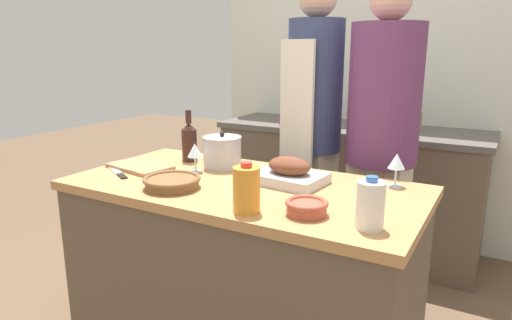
{
  "coord_description": "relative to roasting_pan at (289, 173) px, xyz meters",
  "views": [
    {
      "loc": [
        0.97,
        -1.61,
        1.43
      ],
      "look_at": [
        0.0,
        0.11,
        0.94
      ],
      "focal_mm": 32.0,
      "sensor_mm": 36.0,
      "label": 1
    }
  ],
  "objects": [
    {
      "name": "knife_chef",
      "position": [
        -0.75,
        -0.25,
        -0.04
      ],
      "size": [
        0.21,
        0.14,
        0.01
      ],
      "color": "#B7B7BC",
      "rests_on": "kitchen_island"
    },
    {
      "name": "stand_mixer",
      "position": [
        -0.54,
        1.24,
        0.13
      ],
      "size": [
        0.18,
        0.14,
        0.35
      ],
      "color": "#B22323",
      "rests_on": "back_counter"
    },
    {
      "name": "wine_glass_left",
      "position": [
        0.41,
        0.18,
        0.06
      ],
      "size": [
        0.07,
        0.07,
        0.14
      ],
      "color": "silver",
      "rests_on": "kitchen_island"
    },
    {
      "name": "cutting_board",
      "position": [
        -0.74,
        -0.13,
        -0.04
      ],
      "size": [
        0.34,
        0.24,
        0.02
      ],
      "color": "#AD7F51",
      "rests_on": "kitchen_island"
    },
    {
      "name": "back_wall",
      "position": [
        -0.17,
        1.71,
        0.37
      ],
      "size": [
        2.35,
        0.1,
        2.55
      ],
      "color": "silver",
      "rests_on": "ground_plane"
    },
    {
      "name": "person_cook_guest",
      "position": [
        0.23,
        0.62,
        0.07
      ],
      "size": [
        0.36,
        0.36,
        1.76
      ],
      "rotation": [
        0.0,
        0.0,
        -0.13
      ],
      "color": "beige",
      "rests_on": "ground_plane"
    },
    {
      "name": "kitchen_island",
      "position": [
        -0.17,
        -0.1,
        -0.47
      ],
      "size": [
        1.52,
        0.76,
        0.86
      ],
      "color": "brown",
      "rests_on": "ground_plane"
    },
    {
      "name": "juice_jug",
      "position": [
        0.02,
        -0.39,
        0.04
      ],
      "size": [
        0.1,
        0.1,
        0.18
      ],
      "color": "orange",
      "rests_on": "kitchen_island"
    },
    {
      "name": "mixing_bowl",
      "position": [
        0.22,
        -0.31,
        -0.02
      ],
      "size": [
        0.15,
        0.15,
        0.05
      ],
      "color": "#A84C38",
      "rests_on": "kitchen_island"
    },
    {
      "name": "stock_pot",
      "position": [
        -0.4,
        0.09,
        0.03
      ],
      "size": [
        0.19,
        0.19,
        0.18
      ],
      "color": "#B7B7BC",
      "rests_on": "kitchen_island"
    },
    {
      "name": "back_counter",
      "position": [
        -0.17,
        1.36,
        -0.46
      ],
      "size": [
        1.85,
        0.6,
        0.89
      ],
      "color": "brown",
      "rests_on": "ground_plane"
    },
    {
      "name": "wine_glass_right",
      "position": [
        -0.46,
        -0.05,
        0.05
      ],
      "size": [
        0.07,
        0.07,
        0.14
      ],
      "color": "silver",
      "rests_on": "kitchen_island"
    },
    {
      "name": "wicker_basket",
      "position": [
        -0.4,
        -0.3,
        -0.02
      ],
      "size": [
        0.24,
        0.24,
        0.05
      ],
      "color": "brown",
      "rests_on": "kitchen_island"
    },
    {
      "name": "condiment_bottle_short",
      "position": [
        0.27,
        1.41,
        0.05
      ],
      "size": [
        0.05,
        0.05,
        0.15
      ],
      "color": "#B28E2D",
      "rests_on": "back_counter"
    },
    {
      "name": "wine_bottle_green",
      "position": [
        -0.62,
        0.11,
        0.06
      ],
      "size": [
        0.08,
        0.08,
        0.26
      ],
      "color": "#381E19",
      "rests_on": "kitchen_island"
    },
    {
      "name": "condiment_bottle_tall",
      "position": [
        0.07,
        1.4,
        0.05
      ],
      "size": [
        0.07,
        0.07,
        0.14
      ],
      "color": "#332D28",
      "rests_on": "back_counter"
    },
    {
      "name": "roasting_pan",
      "position": [
        0.0,
        0.0,
        0.0
      ],
      "size": [
        0.32,
        0.25,
        0.12
      ],
      "color": "#BCBCC1",
      "rests_on": "kitchen_island"
    },
    {
      "name": "milk_jug",
      "position": [
        0.44,
        -0.32,
        0.03
      ],
      "size": [
        0.09,
        0.09,
        0.17
      ],
      "color": "white",
      "rests_on": "kitchen_island"
    },
    {
      "name": "person_cook_aproned",
      "position": [
        -0.16,
        0.66,
        0.1
      ],
      "size": [
        0.31,
        0.33,
        1.79
      ],
      "rotation": [
        0.0,
        0.0,
        -0.34
      ],
      "color": "beige",
      "rests_on": "ground_plane"
    }
  ]
}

